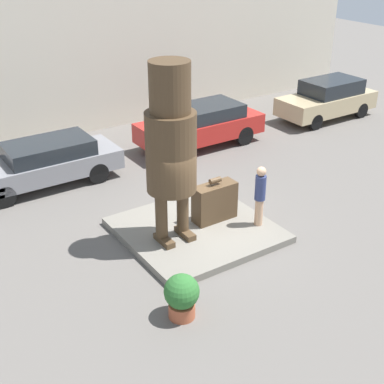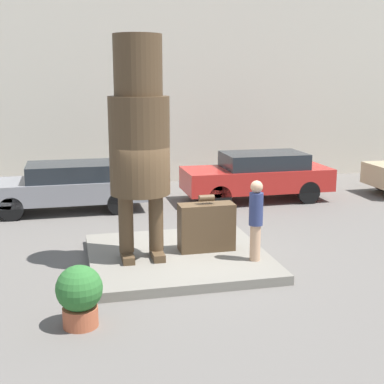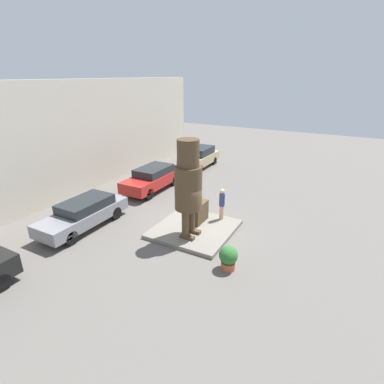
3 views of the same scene
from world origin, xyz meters
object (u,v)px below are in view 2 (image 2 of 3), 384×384
at_px(parked_car_red, 258,175).
at_px(parked_car_grey, 68,185).
at_px(statue_figure, 139,132).
at_px(planter_pot, 79,294).
at_px(tourist, 256,217).
at_px(giant_suitcase, 206,227).

bearing_deg(parked_car_red, parked_car_grey, 0.50).
bearing_deg(statue_figure, planter_pot, -117.91).
bearing_deg(planter_pot, statue_figure, 62.09).
bearing_deg(parked_car_red, tourist, 69.48).
height_order(giant_suitcase, tourist, tourist).
distance_m(giant_suitcase, parked_car_grey, 5.68).
xyz_separation_m(parked_car_red, planter_pot, (-5.72, -7.63, -0.28)).
xyz_separation_m(parked_car_grey, planter_pot, (0.13, -7.58, -0.22)).
xyz_separation_m(giant_suitcase, planter_pot, (-2.75, -2.67, -0.17)).
bearing_deg(planter_pot, tourist, 26.96).
bearing_deg(tourist, planter_pot, -153.04).
bearing_deg(giant_suitcase, tourist, -47.56).
relative_size(statue_figure, tourist, 2.69).
bearing_deg(parked_car_red, planter_pot, 53.12).
bearing_deg(tourist, statue_figure, 162.82).
height_order(statue_figure, parked_car_grey, statue_figure).
xyz_separation_m(parked_car_grey, parked_car_red, (5.85, 0.05, 0.06)).
distance_m(giant_suitcase, tourist, 1.24).
relative_size(parked_car_grey, parked_car_red, 1.02).
bearing_deg(statue_figure, parked_car_red, 49.39).
bearing_deg(giant_suitcase, parked_car_red, 59.01).
relative_size(statue_figure, giant_suitcase, 3.66).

